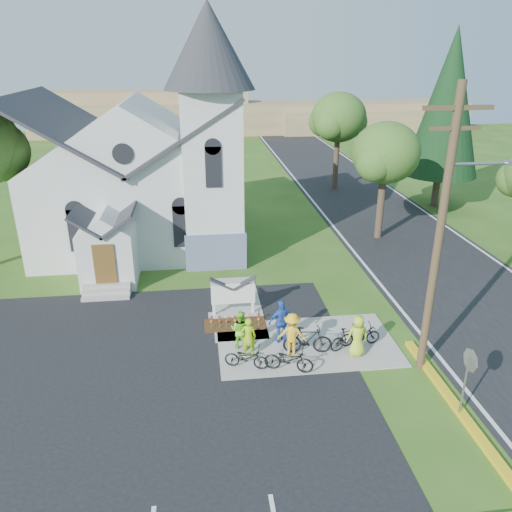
{
  "coord_description": "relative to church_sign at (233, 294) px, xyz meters",
  "views": [
    {
      "loc": [
        -2.54,
        -16.05,
        10.78
      ],
      "look_at": [
        0.02,
        5.0,
        2.02
      ],
      "focal_mm": 35.0,
      "sensor_mm": 36.0,
      "label": 1
    }
  ],
  "objects": [
    {
      "name": "bike_4",
      "position": [
        4.73,
        -3.04,
        -0.55
      ],
      "size": [
        1.68,
        0.71,
        0.86
      ],
      "primitive_type": "imported",
      "rotation": [
        0.0,
        0.0,
        1.65
      ],
      "color": "black",
      "rests_on": "sidewalk"
    },
    {
      "name": "tree_road_mid",
      "position": [
        10.2,
        20.8,
        4.75
      ],
      "size": [
        4.4,
        4.4,
        7.8
      ],
      "color": "#33241C",
      "rests_on": "ground"
    },
    {
      "name": "bike_2",
      "position": [
        1.65,
        -4.4,
        -0.51
      ],
      "size": [
        1.89,
        1.16,
        0.94
      ],
      "primitive_type": "imported",
      "rotation": [
        0.0,
        0.0,
        1.24
      ],
      "color": "black",
      "rests_on": "sidewalk"
    },
    {
      "name": "parking_lot",
      "position": [
        -5.8,
        -5.2,
        -1.02
      ],
      "size": [
        20.0,
        16.0,
        0.02
      ],
      "primitive_type": "cube",
      "color": "black",
      "rests_on": "ground"
    },
    {
      "name": "church",
      "position": [
        -4.28,
        9.28,
        4.22
      ],
      "size": [
        12.35,
        12.0,
        13.0
      ],
      "color": "silver",
      "rests_on": "ground"
    },
    {
      "name": "cyclist_3",
      "position": [
        1.96,
        -3.3,
        -0.13
      ],
      "size": [
        1.21,
        0.86,
        1.69
      ],
      "primitive_type": "imported",
      "rotation": [
        0.0,
        0.0,
        2.91
      ],
      "color": "gold",
      "rests_on": "sidewalk"
    },
    {
      "name": "conifer",
      "position": [
        16.2,
        14.8,
        6.36
      ],
      "size": [
        5.2,
        5.2,
        12.4
      ],
      "color": "#33241C",
      "rests_on": "ground"
    },
    {
      "name": "distant_hills",
      "position": [
        4.56,
        53.13,
        1.15
      ],
      "size": [
        61.0,
        10.0,
        5.6
      ],
      "color": "olive",
      "rests_on": "ground"
    },
    {
      "name": "ground",
      "position": [
        1.2,
        -3.2,
        -1.03
      ],
      "size": [
        120.0,
        120.0,
        0.0
      ],
      "primitive_type": "plane",
      "color": "#2F5217",
      "rests_on": "ground"
    },
    {
      "name": "sidewalk",
      "position": [
        2.7,
        -2.7,
        -1.0
      ],
      "size": [
        7.0,
        4.0,
        0.05
      ],
      "primitive_type": "cube",
      "color": "gray",
      "rests_on": "ground"
    },
    {
      "name": "stop_sign",
      "position": [
        6.63,
        -7.4,
        0.75
      ],
      "size": [
        0.11,
        0.76,
        2.48
      ],
      "color": "gray",
      "rests_on": "ground"
    },
    {
      "name": "flower_bed",
      "position": [
        0.0,
        -0.9,
        -0.99
      ],
      "size": [
        2.6,
        1.1,
        0.07
      ],
      "primitive_type": "cube",
      "color": "#39220F",
      "rests_on": "ground"
    },
    {
      "name": "utility_pole",
      "position": [
        6.56,
        -4.7,
        4.38
      ],
      "size": [
        3.45,
        0.28,
        10.0
      ],
      "color": "#412D20",
      "rests_on": "ground"
    },
    {
      "name": "bike_3",
      "position": [
        4.18,
        -3.25,
        -0.5
      ],
      "size": [
        1.65,
        0.94,
        0.96
      ],
      "primitive_type": "imported",
      "rotation": [
        0.0,
        0.0,
        1.9
      ],
      "color": "black",
      "rests_on": "sidewalk"
    },
    {
      "name": "cyclist_4",
      "position": [
        4.38,
        -3.72,
        -0.14
      ],
      "size": [
        0.83,
        0.55,
        1.66
      ],
      "primitive_type": "imported",
      "rotation": [
        0.0,
        0.0,
        3.17
      ],
      "color": "#AFD227",
      "rests_on": "sidewalk"
    },
    {
      "name": "cyclist_1",
      "position": [
        0.06,
        -2.66,
        -0.19
      ],
      "size": [
        0.94,
        0.86,
        1.57
      ],
      "primitive_type": "imported",
      "rotation": [
        0.0,
        0.0,
        2.71
      ],
      "color": "#75DB29",
      "rests_on": "sidewalk"
    },
    {
      "name": "tree_road_near",
      "position": [
        9.7,
        8.8,
        4.18
      ],
      "size": [
        4.0,
        4.0,
        7.05
      ],
      "color": "#33241C",
      "rests_on": "ground"
    },
    {
      "name": "road",
      "position": [
        11.2,
        11.8,
        -1.02
      ],
      "size": [
        8.0,
        90.0,
        0.02
      ],
      "primitive_type": "cube",
      "color": "black",
      "rests_on": "ground"
    },
    {
      "name": "bike_1",
      "position": [
        2.56,
        -3.35,
        -0.41
      ],
      "size": [
        1.92,
        0.73,
        1.12
      ],
      "primitive_type": "imported",
      "rotation": [
        0.0,
        0.0,
        1.46
      ],
      "color": "black",
      "rests_on": "sidewalk"
    },
    {
      "name": "church_sign",
      "position": [
        0.0,
        0.0,
        0.0
      ],
      "size": [
        2.2,
        0.4,
        1.7
      ],
      "color": "gray",
      "rests_on": "ground"
    },
    {
      "name": "cyclist_0",
      "position": [
        0.32,
        -3.26,
        -0.18
      ],
      "size": [
        0.6,
        0.41,
        1.6
      ],
      "primitive_type": "imported",
      "rotation": [
        0.0,
        0.0,
        3.09
      ],
      "color": "#92BC16",
      "rests_on": "sidewalk"
    },
    {
      "name": "bike_0",
      "position": [
        0.16,
        -4.03,
        -0.55
      ],
      "size": [
        1.71,
        1.02,
        0.85
      ],
      "primitive_type": "imported",
      "rotation": [
        0.0,
        0.0,
        1.27
      ],
      "color": "black",
      "rests_on": "sidewalk"
    },
    {
      "name": "cyclist_2",
      "position": [
        1.71,
        -2.44,
        -0.08
      ],
      "size": [
        1.12,
        0.62,
        1.8
      ],
      "primitive_type": "imported",
      "rotation": [
        0.0,
        0.0,
        3.32
      ],
      "color": "blue",
      "rests_on": "sidewalk"
    }
  ]
}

